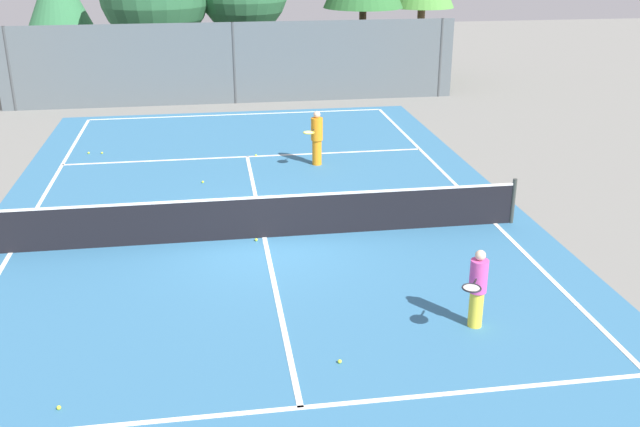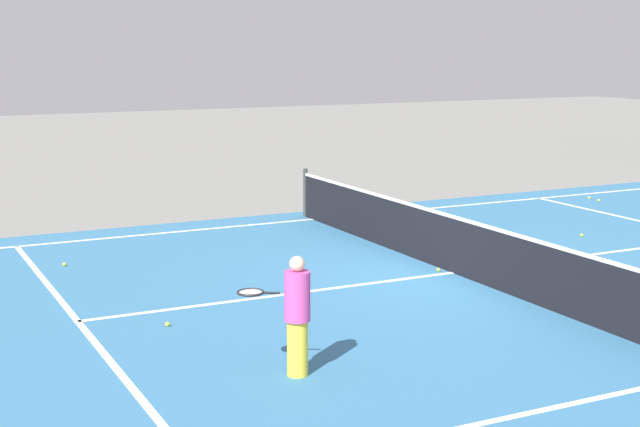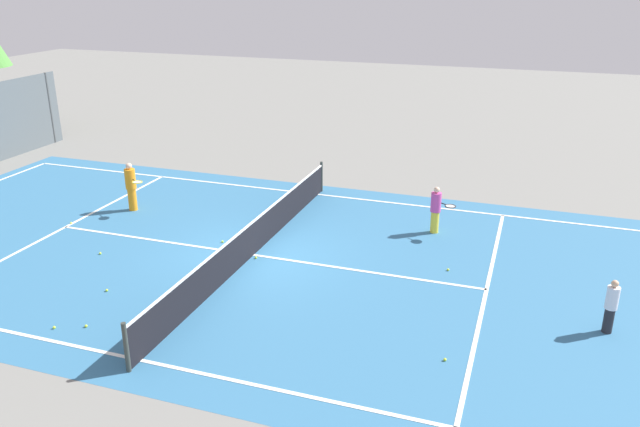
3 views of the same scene
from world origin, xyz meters
name	(u,v)px [view 3 (image 3 of 3)]	position (x,y,z in m)	size (l,w,h in m)	color
ground_plane	(253,255)	(0.00, 0.00, 0.00)	(80.00, 80.00, 0.00)	slate
court_surface	(253,255)	(0.00, 0.00, 0.00)	(13.00, 25.00, 0.01)	teal
tennis_net	(252,238)	(0.00, 0.00, 0.51)	(11.90, 0.10, 1.10)	#333833
player_0	(131,186)	(2.01, 5.29, 0.84)	(0.71, 0.88, 1.62)	orange
player_1	(611,306)	(-1.18, -9.09, 0.65)	(0.27, 0.27, 1.27)	#232328
player_2	(436,209)	(3.33, -4.53, 0.75)	(0.68, 0.85, 1.46)	yellow
tennis_ball_1	(448,270)	(0.77, -5.33, 0.03)	(0.07, 0.07, 0.07)	#CCE533
tennis_ball_2	(256,258)	(-0.20, -0.17, 0.03)	(0.07, 0.07, 0.07)	#CCE533
tennis_ball_4	(54,327)	(-5.06, 2.53, 0.03)	(0.07, 0.07, 0.07)	#CCE533
tennis_ball_5	(71,223)	(0.27, 6.41, 0.03)	(0.07, 0.07, 0.07)	#CCE533
tennis_ball_6	(223,242)	(0.51, 1.22, 0.03)	(0.07, 0.07, 0.07)	#CCE533
tennis_ball_7	(100,253)	(-1.37, 4.09, 0.03)	(0.07, 0.07, 0.07)	#CCE533
tennis_ball_8	(107,290)	(-3.18, 2.53, 0.03)	(0.07, 0.07, 0.07)	#CCE533
tennis_ball_9	(445,360)	(-3.48, -5.89, 0.03)	(0.07, 0.07, 0.07)	#CCE533
tennis_ball_11	(86,326)	(-4.78, 1.90, 0.03)	(0.07, 0.07, 0.07)	#CCE533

